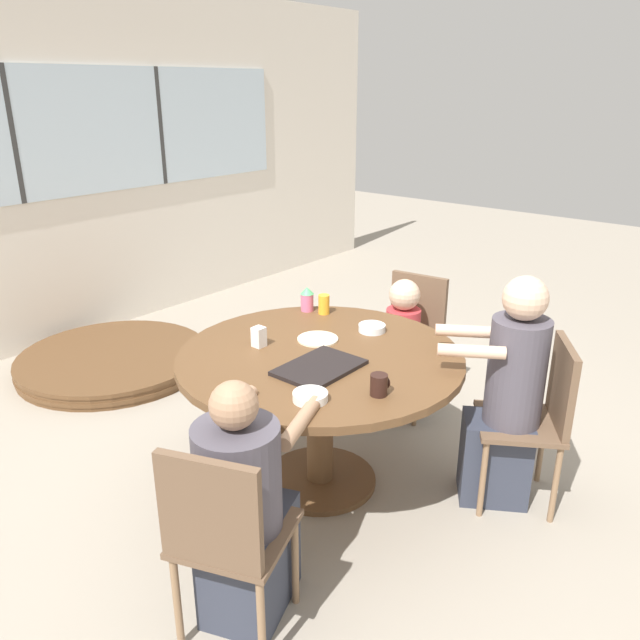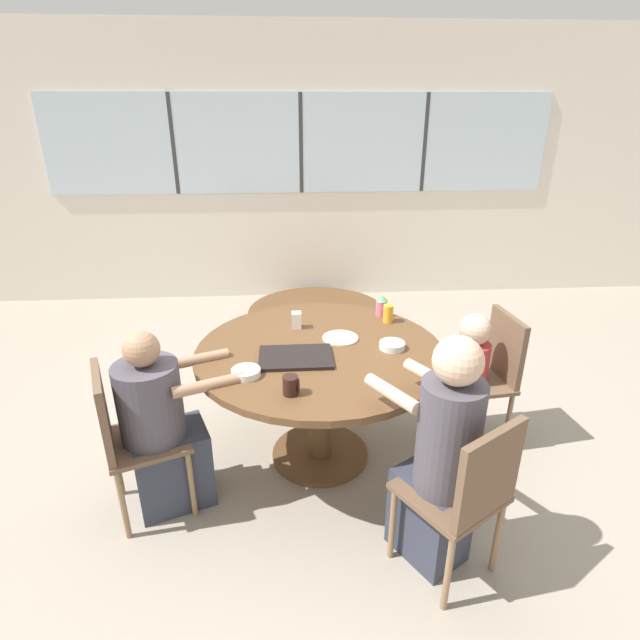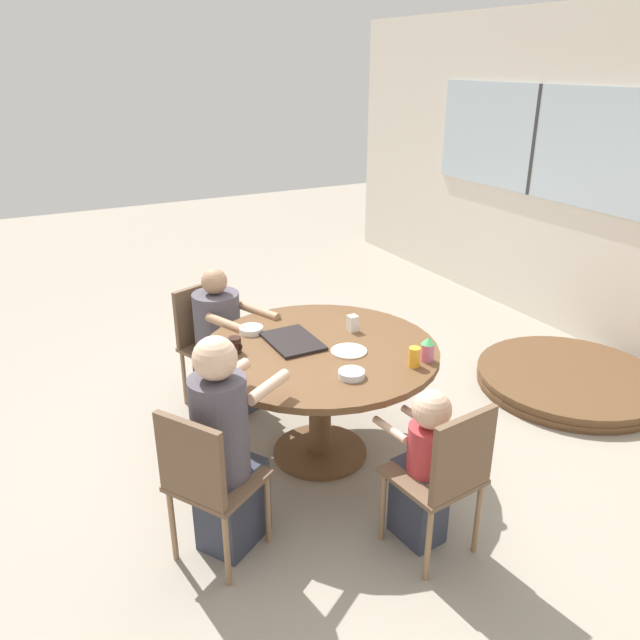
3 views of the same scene
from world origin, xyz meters
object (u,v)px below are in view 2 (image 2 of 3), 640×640
Objects in this scene: chair_for_woman_green_shirt at (127,431)px; person_toddler at (464,383)px; chair_for_man_blue_shirt at (468,490)px; chair_for_toddler at (490,368)px; coffee_mug at (291,385)px; milk_carton_small at (297,320)px; folded_table_stack at (317,315)px; bowl_white_shallow at (246,372)px; sippy_cup at (382,305)px; person_man_blue_shirt at (440,463)px; person_woman_green_shirt at (162,432)px; juice_glass at (388,314)px; bowl_cereal at (392,345)px.

person_toddler is (1.93, 0.50, -0.09)m from chair_for_woman_green_shirt.
chair_for_man_blue_shirt is 1.16m from chair_for_toddler.
chair_for_man_blue_shirt is 9.11× the size of coffee_mug.
person_toddler reaches higher than milk_carton_small.
chair_for_man_blue_shirt reaches higher than folded_table_stack.
bowl_white_shallow is (-1.48, -0.41, 0.25)m from chair_for_toddler.
coffee_mug is 1.12m from sippy_cup.
milk_carton_small is (-0.62, 1.09, 0.25)m from person_man_blue_shirt.
chair_for_toddler is 1.99m from person_woman_green_shirt.
person_woman_green_shirt is 7.21× the size of sippy_cup.
sippy_cup is 1.27× the size of juice_glass.
person_man_blue_shirt is 12.52× the size of coffee_mug.
person_man_blue_shirt reaches higher than coffee_mug.
milk_carton_small is at bearing 148.99° from bowl_cereal.
person_man_blue_shirt is (-0.59, -0.91, 0.03)m from chair_for_toddler.
coffee_mug is at bearing 117.11° from chair_for_man_blue_shirt.
bowl_white_shallow is (-1.32, -0.39, 0.35)m from person_toddler.
person_man_blue_shirt is 7.92× the size of bowl_white_shallow.
juice_glass is at bearing 82.58° from bowl_cereal.
milk_carton_small is (-1.05, 0.19, 0.38)m from person_toddler.
person_man_blue_shirt reaches higher than sippy_cup.
folded_table_stack is at bearing 15.21° from person_toddler.
person_man_blue_shirt is 0.80m from bowl_cereal.
milk_carton_small reaches higher than bowl_cereal.
folded_table_stack is (0.24, 1.82, -0.75)m from milk_carton_small.
person_woman_green_shirt is (0.16, 0.06, -0.06)m from chair_for_woman_green_shirt.
milk_carton_small is at bearing 64.60° from bowl_white_shallow.
sippy_cup is 0.49m from bowl_cereal.
juice_glass is at bearing 36.33° from bowl_white_shallow.
juice_glass reaches higher than bowl_cereal.
person_toddler is at bearing 16.36° from bowl_white_shallow.
sippy_cup is at bearing 63.64° from chair_for_man_blue_shirt.
bowl_cereal is (1.43, 0.37, 0.25)m from chair_for_woman_green_shirt.
chair_for_toddler is at bearing 25.65° from coffee_mug.
folded_table_stack is at bearing 82.51° from milk_carton_small.
chair_for_woman_green_shirt is 1.16m from milk_carton_small.
chair_for_man_blue_shirt is 1.55m from person_woman_green_shirt.
juice_glass is (-0.11, 1.28, 0.29)m from chair_for_man_blue_shirt.
sippy_cup is 0.10× the size of folded_table_stack.
person_man_blue_shirt reaches higher than chair_for_woman_green_shirt.
bowl_cereal is (1.27, 0.31, 0.31)m from person_woman_green_shirt.
chair_for_toddler reaches higher than folded_table_stack.
bowl_cereal is (0.58, 0.45, -0.03)m from coffee_mug.
person_man_blue_shirt reaches higher than person_woman_green_shirt.
sippy_cup is at bearing 41.52° from bowl_white_shallow.
coffee_mug is at bearing 56.94° from person_woman_green_shirt.
person_man_blue_shirt is at bearing -87.64° from sippy_cup.
person_toddler is (0.43, 0.89, -0.13)m from person_man_blue_shirt.
person_toddler is (0.35, 1.03, -0.09)m from chair_for_man_blue_shirt.
chair_for_man_blue_shirt is at bearing 50.37° from chair_for_woman_green_shirt.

